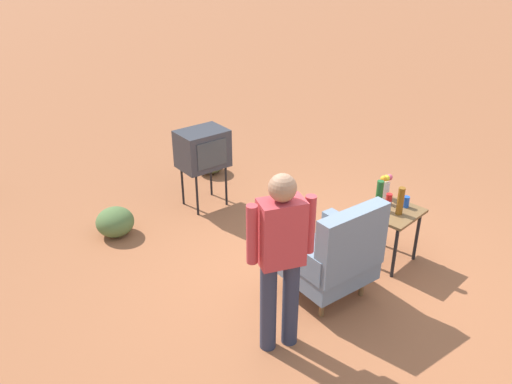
{
  "coord_description": "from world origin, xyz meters",
  "views": [
    {
      "loc": [
        3.6,
        2.59,
        3.26
      ],
      "look_at": [
        -0.05,
        -1.0,
        0.65
      ],
      "focal_mm": 36.45,
      "sensor_mm": 36.0,
      "label": 1
    }
  ],
  "objects": [
    {
      "name": "bottle_tall_amber",
      "position": [
        -0.76,
        0.37,
        0.77
      ],
      "size": [
        0.07,
        0.07,
        0.3
      ],
      "primitive_type": "cylinder",
      "color": "brown",
      "rests_on": "side_table"
    },
    {
      "name": "shrub_far",
      "position": [
        1.0,
        -2.3,
        0.17
      ],
      "size": [
        0.44,
        0.44,
        0.34
      ],
      "primitive_type": "ellipsoid",
      "color": "#516B38",
      "rests_on": "ground"
    },
    {
      "name": "tv_on_stand",
      "position": [
        -0.23,
        -2.12,
        0.78
      ],
      "size": [
        0.66,
        0.52,
        1.03
      ],
      "color": "black",
      "rests_on": "ground"
    },
    {
      "name": "soda_can_blue",
      "position": [
        -0.95,
        0.34,
        0.68
      ],
      "size": [
        0.07,
        0.07,
        0.12
      ],
      "primitive_type": "cylinder",
      "color": "blue",
      "rests_on": "side_table"
    },
    {
      "name": "person_standing",
      "position": [
        0.99,
        0.3,
        0.94
      ],
      "size": [
        0.52,
        0.36,
        1.64
      ],
      "color": "#2D3347",
      "rests_on": "ground"
    },
    {
      "name": "soda_can_red",
      "position": [
        -0.87,
        0.18,
        0.68
      ],
      "size": [
        0.07,
        0.07,
        0.12
      ],
      "primitive_type": "cylinder",
      "color": "red",
      "rests_on": "side_table"
    },
    {
      "name": "flower_vase",
      "position": [
        -0.99,
        0.05,
        0.77
      ],
      "size": [
        0.14,
        0.1,
        0.27
      ],
      "color": "silver",
      "rests_on": "side_table"
    },
    {
      "name": "bottle_wine_green",
      "position": [
        -0.71,
        0.15,
        0.78
      ],
      "size": [
        0.07,
        0.07,
        0.32
      ],
      "primitive_type": "cylinder",
      "color": "#1E5623",
      "rests_on": "side_table"
    },
    {
      "name": "shrub_mid",
      "position": [
        -0.94,
        -2.83,
        0.17
      ],
      "size": [
        0.44,
        0.44,
        0.34
      ],
      "primitive_type": "ellipsoid",
      "color": "#475B33",
      "rests_on": "ground"
    },
    {
      "name": "ground_plane",
      "position": [
        0.0,
        0.0,
        0.0
      ],
      "size": [
        60.0,
        60.0,
        0.0
      ],
      "primitive_type": "plane",
      "color": "#A05B38"
    },
    {
      "name": "armchair",
      "position": [
        0.15,
        0.23,
        0.5
      ],
      "size": [
        0.88,
        0.89,
        1.06
      ],
      "color": "brown",
      "rests_on": "ground"
    },
    {
      "name": "side_table",
      "position": [
        -0.79,
        0.26,
        0.53
      ],
      "size": [
        0.56,
        0.56,
        0.62
      ],
      "color": "black",
      "rests_on": "ground"
    }
  ]
}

